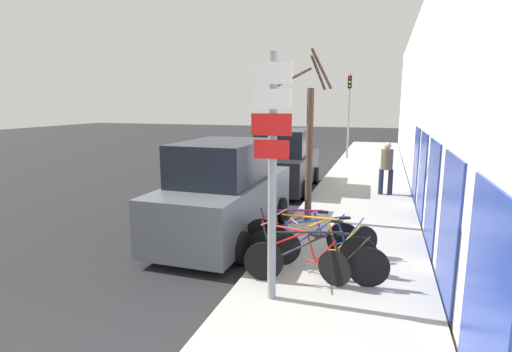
% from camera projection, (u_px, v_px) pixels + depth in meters
% --- Properties ---
extents(ground_plane, '(80.00, 80.00, 0.00)m').
position_uv_depth(ground_plane, '(282.00, 195.00, 13.68)').
color(ground_plane, black).
extents(sidewalk_curb, '(3.20, 32.00, 0.15)m').
position_uv_depth(sidewalk_curb, '(364.00, 182.00, 15.51)').
color(sidewalk_curb, '#9E9B93').
rests_on(sidewalk_curb, ground).
extents(building_facade, '(0.23, 32.00, 6.50)m').
position_uv_depth(building_facade, '(419.00, 100.00, 14.32)').
color(building_facade, silver).
rests_on(building_facade, ground).
extents(signpost, '(0.59, 0.15, 3.68)m').
position_uv_depth(signpost, '(272.00, 169.00, 5.81)').
color(signpost, gray).
rests_on(signpost, sidewalk_curb).
extents(bicycle_0, '(2.37, 0.55, 0.93)m').
position_uv_depth(bicycle_0, '(315.00, 261.00, 6.61)').
color(bicycle_0, black).
rests_on(bicycle_0, sidewalk_curb).
extents(bicycle_1, '(1.99, 0.87, 0.83)m').
position_uv_depth(bicycle_1, '(296.00, 254.00, 7.02)').
color(bicycle_1, black).
rests_on(bicycle_1, sidewalk_curb).
extents(bicycle_2, '(2.32, 0.60, 0.95)m').
position_uv_depth(bicycle_2, '(314.00, 244.00, 7.37)').
color(bicycle_2, black).
rests_on(bicycle_2, sidewalk_curb).
extents(bicycle_3, '(1.90, 1.20, 0.86)m').
position_uv_depth(bicycle_3, '(325.00, 242.00, 7.58)').
color(bicycle_3, black).
rests_on(bicycle_3, sidewalk_curb).
extents(bicycle_4, '(2.30, 0.48, 0.92)m').
position_uv_depth(bicycle_4, '(302.00, 234.00, 7.97)').
color(bicycle_4, black).
rests_on(bicycle_4, sidewalk_curb).
extents(parked_car_0, '(2.14, 4.81, 2.27)m').
position_uv_depth(parked_car_0, '(225.00, 194.00, 9.31)').
color(parked_car_0, '#51565B').
rests_on(parked_car_0, ground).
extents(parked_car_1, '(2.15, 4.42, 2.20)m').
position_uv_depth(parked_car_1, '(285.00, 163.00, 14.39)').
color(parked_car_1, black).
rests_on(parked_car_1, ground).
extents(pedestrian_near, '(0.45, 0.38, 1.72)m').
position_uv_depth(pedestrian_near, '(387.00, 165.00, 12.99)').
color(pedestrian_near, '#1E2338').
rests_on(pedestrian_near, sidewalk_curb).
extents(street_tree, '(1.45, 0.99, 4.28)m').
position_uv_depth(street_tree, '(309.00, 145.00, 9.97)').
color(street_tree, '#4C3828').
rests_on(street_tree, sidewalk_curb).
extents(traffic_light, '(0.20, 0.30, 4.50)m').
position_uv_depth(traffic_light, '(349.00, 104.00, 21.30)').
color(traffic_light, gray).
rests_on(traffic_light, sidewalk_curb).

